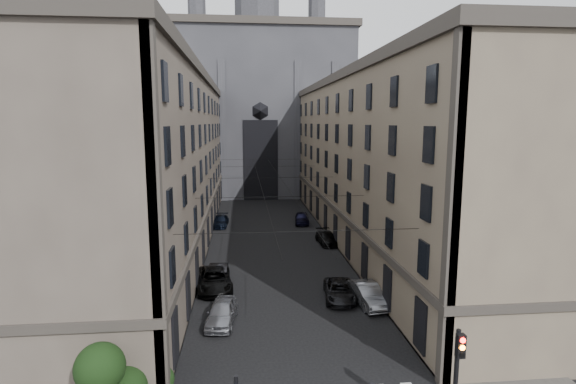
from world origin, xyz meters
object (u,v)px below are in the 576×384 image
object	(u,v)px
car_right_midnear	(340,291)
car_right_midfar	(327,238)
car_left_midnear	(218,274)
car_left_far	(220,221)
car_left_midfar	(214,279)
car_right_near	(367,294)
traffic_light_right	(457,374)
car_left_near	(222,312)
car_right_far	(302,218)
gothic_tower	(258,101)

from	to	relation	value
car_right_midnear	car_right_midfar	world-z (taller)	car_right_midfar
car_left_midnear	car_left_far	distance (m)	21.26
car_left_midfar	car_right_near	size ratio (longest dim) A/B	1.22
car_left_midfar	car_right_near	distance (m)	12.45
traffic_light_right	car_left_near	size ratio (longest dim) A/B	1.12
car_left_midnear	car_right_far	size ratio (longest dim) A/B	0.98
car_left_far	car_left_midnear	bearing A→B (deg)	-84.24
car_left_midfar	car_right_midfar	world-z (taller)	car_left_midfar
gothic_tower	car_left_midnear	bearing A→B (deg)	-95.86
car_right_far	car_left_midfar	bearing A→B (deg)	-107.72
car_left_midnear	car_left_midfar	xyz separation A→B (m)	(-0.22, -1.47, 0.08)
car_right_near	car_right_midfar	distance (m)	17.16
car_right_midnear	car_right_far	xyz separation A→B (m)	(0.53, 26.31, 0.10)
gothic_tower	car_left_midnear	distance (m)	55.21
car_left_midfar	car_left_far	world-z (taller)	car_left_midfar
traffic_light_right	car_right_near	distance (m)	15.19
traffic_light_right	car_left_far	distance (m)	43.74
car_left_midnear	car_right_near	size ratio (longest dim) A/B	0.93
car_left_near	car_left_midnear	distance (m)	7.99
car_right_midfar	car_right_far	bearing A→B (deg)	94.64
traffic_light_right	car_right_midfar	world-z (taller)	traffic_light_right
traffic_light_right	car_right_far	distance (m)	42.58
traffic_light_right	car_left_near	xyz separation A→B (m)	(-10.30, 12.84, -2.50)
gothic_tower	car_left_midfar	distance (m)	56.61
gothic_tower	car_left_far	xyz separation A→B (m)	(-6.20, -31.00, -17.10)
car_left_midfar	car_left_far	bearing A→B (deg)	85.64
car_right_near	car_right_midnear	distance (m)	2.23
car_right_midfar	car_right_far	size ratio (longest dim) A/B	1.03
gothic_tower	car_left_midfar	bearing A→B (deg)	-95.94
traffic_light_right	gothic_tower	bearing A→B (deg)	94.38
gothic_tower	car_left_midfar	xyz separation A→B (m)	(-5.59, -53.71, -16.97)
car_left_far	car_right_midnear	xyz separation A→B (m)	(10.40, -25.85, -0.01)
car_right_midfar	car_right_far	xyz separation A→B (m)	(-1.47, 10.36, 0.10)
car_right_midnear	car_right_far	world-z (taller)	car_right_far
car_left_midnear	car_right_midnear	world-z (taller)	car_left_midnear
car_left_far	car_right_far	bearing A→B (deg)	5.91
car_left_midfar	car_right_far	world-z (taller)	car_left_midfar
car_right_near	gothic_tower	bearing A→B (deg)	88.48
car_left_far	car_right_far	size ratio (longest dim) A/B	1.05
car_left_midnear	car_right_midnear	distance (m)	10.62
car_left_midnear	car_left_far	xyz separation A→B (m)	(-0.84, 21.24, -0.04)
car_left_near	car_right_midnear	world-z (taller)	car_left_near
car_left_near	car_right_near	xyz separation A→B (m)	(10.78, 2.14, 0.01)
gothic_tower	car_left_far	world-z (taller)	gothic_tower
gothic_tower	car_right_midnear	distance (m)	59.52
car_left_midnear	car_right_midfar	xyz separation A→B (m)	(11.56, 11.34, -0.05)
car_right_near	car_left_far	bearing A→B (deg)	106.90
car_left_near	car_left_midnear	bearing A→B (deg)	101.28
car_left_midfar	car_left_far	xyz separation A→B (m)	(-0.61, 22.71, -0.12)
car_right_near	traffic_light_right	bearing A→B (deg)	-99.31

